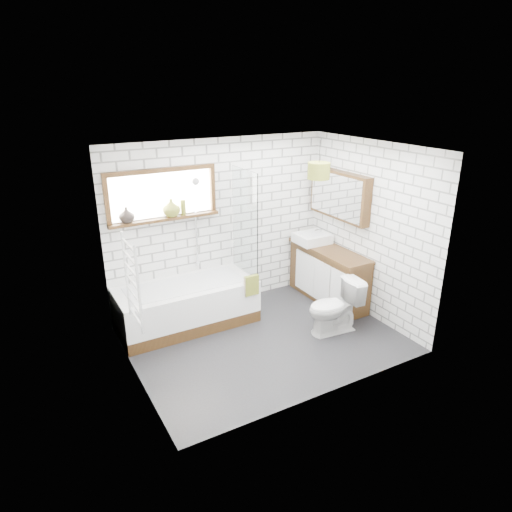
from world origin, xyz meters
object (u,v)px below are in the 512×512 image
bathtub (187,305)px  toilet (335,307)px  vanity (328,275)px  basin (312,238)px  pendant (319,171)px

bathtub → toilet: 2.03m
bathtub → toilet: bearing=-35.0°
vanity → basin: size_ratio=2.96×
vanity → toilet: 0.99m
vanity → toilet: bearing=-122.9°
basin → pendant: bearing=-123.0°
basin → toilet: basin is taller
bathtub → toilet: (1.66, -1.17, 0.07)m
vanity → basin: basin is taller
vanity → pendant: (-0.43, -0.19, 1.68)m
vanity → basin: 0.62m
bathtub → vanity: bearing=-8.6°
toilet → vanity: bearing=153.1°
vanity → pendant: 1.74m
toilet → bathtub: bearing=-119.0°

